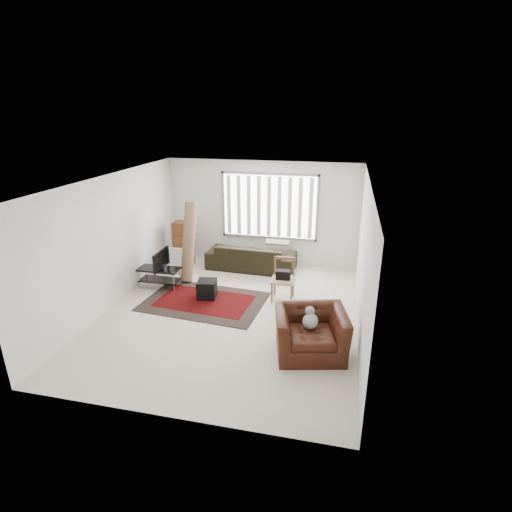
{
  "coord_description": "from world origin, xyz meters",
  "views": [
    {
      "loc": [
        2.1,
        -6.92,
        3.91
      ],
      "look_at": [
        0.38,
        0.61,
        1.05
      ],
      "focal_mm": 28.0,
      "sensor_mm": 36.0,
      "label": 1
    }
  ],
  "objects_px": {
    "tv_stand": "(159,274)",
    "moving_boxes": "(183,246)",
    "sofa": "(251,253)",
    "armchair": "(310,329)",
    "side_chair": "(283,278)"
  },
  "relations": [
    {
      "from": "sofa",
      "to": "side_chair",
      "type": "height_order",
      "value": "side_chair"
    },
    {
      "from": "tv_stand",
      "to": "side_chair",
      "type": "bearing_deg",
      "value": 0.65
    },
    {
      "from": "tv_stand",
      "to": "side_chair",
      "type": "height_order",
      "value": "side_chair"
    },
    {
      "from": "moving_boxes",
      "to": "side_chair",
      "type": "relative_size",
      "value": 1.29
    },
    {
      "from": "tv_stand",
      "to": "side_chair",
      "type": "xyz_separation_m",
      "value": [
        2.87,
        0.03,
        0.16
      ]
    },
    {
      "from": "sofa",
      "to": "side_chair",
      "type": "bearing_deg",
      "value": 126.77
    },
    {
      "from": "moving_boxes",
      "to": "armchair",
      "type": "xyz_separation_m",
      "value": [
        3.66,
        -3.31,
        -0.11
      ]
    },
    {
      "from": "sofa",
      "to": "armchair",
      "type": "height_order",
      "value": "armchair"
    },
    {
      "from": "tv_stand",
      "to": "moving_boxes",
      "type": "distance_m",
      "value": 1.46
    },
    {
      "from": "tv_stand",
      "to": "sofa",
      "type": "distance_m",
      "value": 2.41
    },
    {
      "from": "sofa",
      "to": "tv_stand",
      "type": "bearing_deg",
      "value": 44.41
    },
    {
      "from": "tv_stand",
      "to": "armchair",
      "type": "height_order",
      "value": "armchair"
    },
    {
      "from": "side_chair",
      "to": "armchair",
      "type": "height_order",
      "value": "side_chair"
    },
    {
      "from": "tv_stand",
      "to": "armchair",
      "type": "bearing_deg",
      "value": -27.16
    },
    {
      "from": "side_chair",
      "to": "armchair",
      "type": "relative_size",
      "value": 0.66
    }
  ]
}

